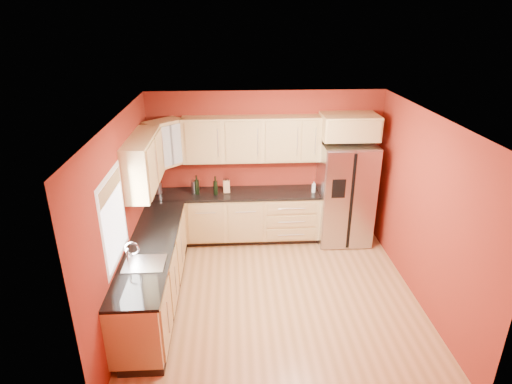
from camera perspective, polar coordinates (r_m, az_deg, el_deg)
floor at (r=6.36m, az=2.63°, el=-13.67°), size 4.00×4.00×0.00m
ceiling at (r=5.25m, az=3.15°, el=9.81°), size 4.00×4.00×0.00m
wall_back at (r=7.52m, az=1.29°, el=3.60°), size 4.00×0.04×2.60m
wall_front at (r=4.00m, az=5.95°, el=-15.69°), size 4.00×0.04×2.60m
wall_left at (r=5.83m, az=-17.12°, el=-3.43°), size 0.04×4.00×2.60m
wall_right at (r=6.21m, az=21.56°, el=-2.40°), size 0.04×4.00×2.60m
base_cabinets_back at (r=7.56m, az=-2.76°, el=-3.41°), size 2.90×0.60×0.88m
base_cabinets_left at (r=6.18m, az=-13.45°, el=-10.58°), size 0.60×2.80×0.88m
countertop_back at (r=7.36m, az=-2.82°, el=-0.23°), size 2.90×0.62×0.04m
countertop_left at (r=5.94m, az=-13.76°, el=-6.87°), size 0.62×2.80×0.04m
upper_cabinets_back at (r=7.19m, az=-0.57°, el=7.08°), size 2.30×0.33×0.75m
upper_cabinets_left at (r=6.25m, az=-14.77°, el=3.85°), size 0.33×1.35×0.75m
corner_upper_cabinet at (r=7.11m, az=-12.08°, el=6.38°), size 0.67×0.67×0.75m
over_fridge_cabinet at (r=7.26m, az=12.34°, el=8.53°), size 0.92×0.60×0.40m
refrigerator at (r=7.55m, az=11.76°, el=-0.16°), size 0.90×0.75×1.78m
window at (r=5.28m, az=-18.40°, el=-3.39°), size 0.03×0.90×1.00m
sink_faucet at (r=5.44m, az=-14.79°, el=-7.91°), size 0.50×0.42×0.30m
canister_left at (r=7.47m, az=-12.87°, el=0.47°), size 0.12×0.12×0.18m
canister_right at (r=7.38m, az=-8.10°, el=0.74°), size 0.17×0.17×0.22m
wine_bottle_a at (r=7.30m, az=-7.92°, el=0.98°), size 0.09×0.09×0.34m
wine_bottle_b at (r=7.24m, az=-5.42°, el=0.88°), size 0.10×0.10×0.33m
knife_block at (r=7.33m, az=-3.96°, el=0.74°), size 0.12×0.11×0.21m
soap_dispenser at (r=7.38m, az=7.70°, el=0.65°), size 0.07×0.07×0.19m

